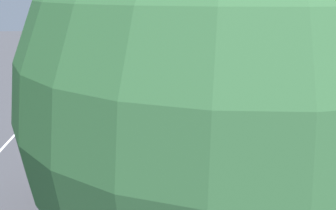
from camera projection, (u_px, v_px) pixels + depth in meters
ground_plane at (174, 137)px, 14.26m from camera, size 80.00×80.00×0.00m
tour_bus at (231, 137)px, 9.89m from camera, size 9.46×2.95×3.25m
spectator_far_left at (295, 119)px, 12.98m from camera, size 0.57×0.33×1.79m
spectator_left at (265, 120)px, 12.90m from camera, size 0.57×0.39×1.79m
spectator_centre at (222, 120)px, 13.01m from camera, size 0.57×0.38×1.74m
spectator_right at (187, 121)px, 12.89m from camera, size 0.58×0.36×1.72m
spectator_far_right at (153, 127)px, 12.48m from camera, size 0.57×0.39×1.65m
parked_motorcycle_silver at (247, 144)px, 12.32m from camera, size 2.05×0.61×0.99m
parked_motorcycle_dark at (176, 147)px, 12.13m from camera, size 2.05×0.58×0.99m
stunt_motorcycle at (89, 91)px, 16.64m from camera, size 1.85×0.85×1.87m
traffic_cone at (119, 111)px, 16.28m from camera, size 0.34×0.34×0.63m
tree_left at (200, 91)px, 5.76m from camera, size 3.18×3.18×5.73m
tree_far at (224, 73)px, 3.60m from camera, size 3.91×3.91×6.88m
bay_line_a at (307, 131)px, 14.82m from camera, size 0.25×4.92×0.01m
bay_line_b at (236, 133)px, 14.59m from camera, size 0.22×3.71×0.01m
bay_line_c at (163, 135)px, 14.36m from camera, size 0.24×4.38×0.01m
bay_line_d at (88, 138)px, 14.13m from camera, size 0.23×4.28×0.01m
bay_line_e at (10, 140)px, 13.90m from camera, size 0.26×4.94×0.01m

